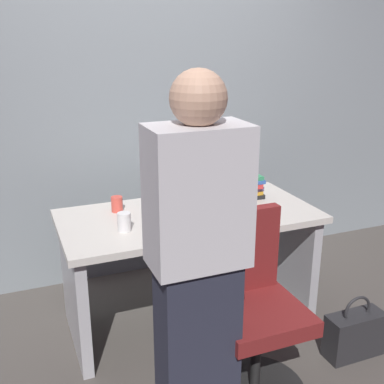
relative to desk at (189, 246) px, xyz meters
The scene contains 13 objects.
ground_plane 0.51m from the desk, ahead, with size 9.00×9.00×0.00m, color #4C4742.
wall_back 1.29m from the desk, 90.00° to the left, with size 6.40×0.10×3.00m, color gray.
desk is the anchor object (origin of this frame).
office_chair 0.70m from the desk, 84.84° to the right, with size 0.52×0.52×0.94m.
person_at_desk 0.95m from the desk, 109.18° to the right, with size 0.40×0.24×1.64m.
monitor 0.52m from the desk, 69.11° to the left, with size 0.54×0.16×0.46m.
keyboard 0.24m from the desk, 115.30° to the right, with size 0.43×0.13×0.02m, color white.
mouse 0.37m from the desk, 16.41° to the right, with size 0.06×0.10×0.03m, color black.
cup_near_keyboard 0.52m from the desk, 164.87° to the right, with size 0.07×0.07×0.10m, color silver.
cup_by_monitor 0.51m from the desk, 153.86° to the left, with size 0.07×0.07×0.09m, color #D84C3F.
book_stack 0.55m from the desk, 14.63° to the left, with size 0.24×0.18×0.16m.
cell_phone 0.54m from the desk, 18.04° to the right, with size 0.07×0.14×0.01m, color black.
handbag 1.08m from the desk, 43.20° to the right, with size 0.34×0.14×0.38m.
Camera 1 is at (-0.98, -2.49, 1.76)m, focal length 44.72 mm.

